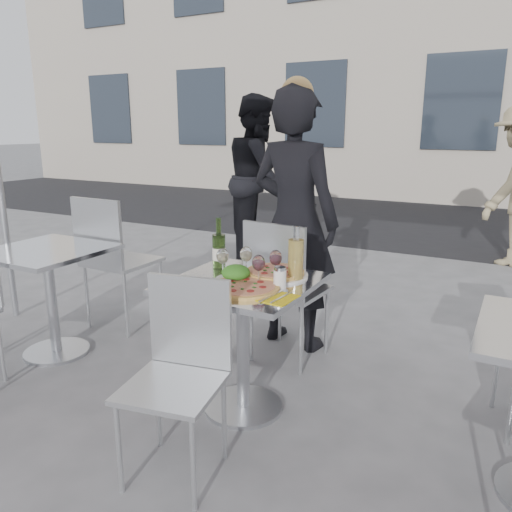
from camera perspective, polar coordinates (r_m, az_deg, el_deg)
The scene contains 21 objects.
ground at distance 2.93m, azimuth -1.45°, elevation -16.98°, with size 80.00×80.00×0.00m, color slate.
street_asphalt at distance 8.89m, azimuth 19.77°, elevation 3.77°, with size 24.00×5.00×0.00m, color black.
main_table at distance 2.69m, azimuth -1.52°, elevation -7.14°, with size 0.72×0.72×0.75m.
side_table_left at distance 3.63m, azimuth -22.56°, elevation -2.46°, with size 0.72×0.72×0.75m.
chair_far at distance 3.22m, azimuth 3.07°, elevation -2.85°, with size 0.48×0.49×0.96m.
chair_near at distance 2.30m, azimuth -8.60°, elevation -11.71°, with size 0.47×0.48×0.88m.
side_chair_lfar at distance 3.93m, azimuth -16.19°, elevation 0.41°, with size 0.48×0.49×1.04m.
woman_diner at distance 3.46m, azimuth 4.42°, elevation 3.98°, with size 0.66×0.43×1.80m, color black.
pedestrian_a at distance 5.89m, azimuth 0.31°, elevation 8.85°, with size 0.92×0.72×1.90m, color black.
pizza_near at distance 2.48m, azimuth -1.40°, elevation -3.60°, with size 0.36×0.36×0.02m.
pizza_far at distance 2.70m, azimuth 2.17°, elevation -1.94°, with size 0.36×0.36×0.03m.
salad_plate at distance 2.61m, azimuth -2.32°, elevation -2.10°, with size 0.22×0.22×0.09m.
wine_bottle at distance 2.81m, azimuth -4.25°, elevation 0.74°, with size 0.08×0.08×0.29m.
carafe at distance 2.60m, azimuth 4.56°, elevation -0.33°, with size 0.08×0.08×0.29m.
sugar_shaker at distance 2.50m, azimuth 2.74°, elevation -2.46°, with size 0.06×0.06×0.11m.
wineglass_white_a at distance 2.67m, azimuth -3.83°, elevation -0.12°, with size 0.07×0.07×0.16m.
wineglass_white_b at distance 2.70m, azimuth -1.12°, elevation 0.11°, with size 0.07×0.07×0.16m.
wineglass_red_a at distance 2.52m, azimuth 0.29°, elevation -0.92°, with size 0.07×0.07×0.16m.
wineglass_red_b at distance 2.63m, azimuth 2.26°, elevation -0.32°, with size 0.07×0.07×0.16m.
napkin_left at distance 2.60m, azimuth -8.76°, elevation -3.07°, with size 0.24×0.24×0.01m.
napkin_right at distance 2.36m, azimuth 2.22°, elevation -4.73°, with size 0.20×0.20×0.01m.
Camera 1 is at (1.24, -2.17, 1.53)m, focal length 35.00 mm.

